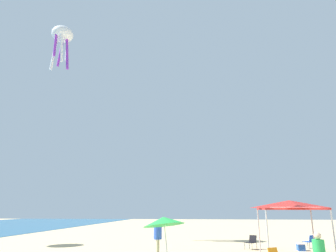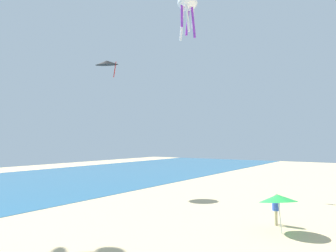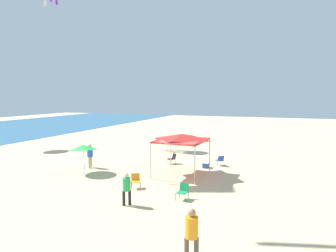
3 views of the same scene
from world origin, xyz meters
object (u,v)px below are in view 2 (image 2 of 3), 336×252
at_px(kite_octopus_white, 187,5).
at_px(person_kite_handler, 276,206).
at_px(kite_delta_black, 107,63).
at_px(beach_umbrella, 278,198).

bearing_deg(kite_octopus_white, person_kite_handler, -98.99).
relative_size(person_kite_handler, kite_delta_black, 0.63).
height_order(beach_umbrella, person_kite_handler, beach_umbrella).
relative_size(beach_umbrella, person_kite_handler, 1.23).
relative_size(beach_umbrella, kite_delta_black, 0.77).
distance_m(person_kite_handler, kite_delta_black, 22.18).
xyz_separation_m(beach_umbrella, person_kite_handler, (1.45, 0.51, -0.74)).
bearing_deg(person_kite_handler, kite_octopus_white, -140.55).
bearing_deg(kite_delta_black, kite_octopus_white, -162.12).
relative_size(beach_umbrella, kite_octopus_white, 0.49).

